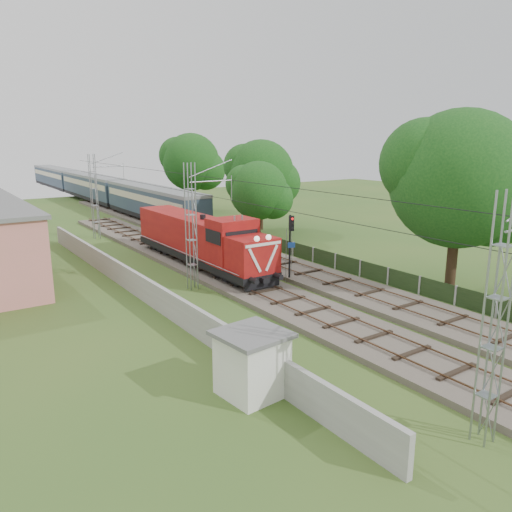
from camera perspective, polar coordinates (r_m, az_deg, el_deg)
ground at (r=24.92m, az=12.17°, el=-9.25°), size 140.00×140.00×0.00m
track_main at (r=29.76m, az=2.39°, el=-4.80°), size 4.20×70.00×0.45m
track_side at (r=42.87m, az=-2.63°, el=0.85°), size 4.20×80.00×0.45m
catenary at (r=31.45m, az=-7.35°, el=3.35°), size 3.31×70.00×8.00m
boundary_wall at (r=30.80m, az=-13.07°, el=-3.41°), size 0.25×40.00×1.50m
fence at (r=32.38m, az=18.21°, el=-3.20°), size 0.12×32.00×1.20m
locomotive at (r=37.03m, az=-6.37°, el=1.93°), size 2.88×16.45×4.18m
coach_rake at (r=78.83m, az=-18.19°, el=7.64°), size 3.02×67.42×3.49m
signal_post at (r=32.95m, az=3.99°, el=2.25°), size 0.49×0.39×4.55m
relay_hut at (r=19.02m, az=-0.47°, el=-12.14°), size 2.65×2.65×2.50m
tree_a at (r=32.24m, az=22.34°, el=7.97°), size 8.63×8.22×11.18m
tree_b at (r=52.21m, az=0.66°, el=9.37°), size 7.20×6.86×9.34m
tree_c at (r=46.74m, az=0.37°, el=7.41°), size 5.71×5.44×7.40m
tree_d at (r=66.63m, az=-7.35°, el=10.53°), size 7.79×7.42×10.10m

